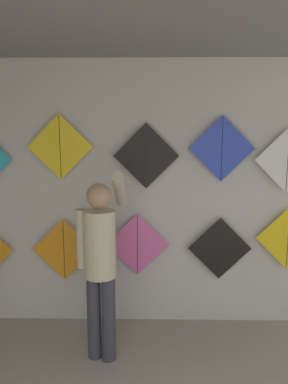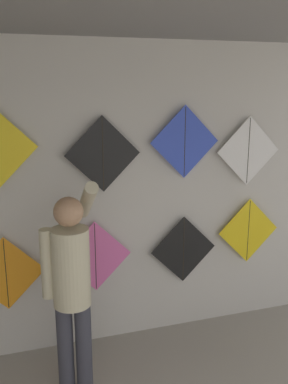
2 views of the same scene
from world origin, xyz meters
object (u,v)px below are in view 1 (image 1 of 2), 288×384
Objects in this scene: kite_3 at (220,248)px; kite_6 at (60,147)px; kite_1 at (64,250)px; kite_8 at (222,149)px; kite_2 at (138,245)px; kite_4 at (288,238)px; shopkeeper at (100,256)px; kite_9 at (288,160)px; kite_7 at (146,156)px.

kite_6 reaches higher than kite_3.
kite_8 is at bearing 0.00° from kite_1.
kite_2 reaches higher than kite_3.
kite_3 is 1.00× the size of kite_4.
shopkeeper is 1.23m from kite_6.
kite_2 is at bearing 0.00° from kite_6.
kite_8 is 1.00× the size of kite_9.
shopkeeper is at bearing -53.34° from kite_1.
kite_4 reaches higher than kite_1.
kite_6 reaches higher than kite_9.
kite_8 reaches higher than kite_3.
kite_3 is 1.05m from kite_8.
kite_6 is at bearing 180.00° from kite_2.
kite_4 is at bearing 0.00° from kite_2.
kite_1 is 1.00× the size of kite_2.
kite_9 is at bearing 0.00° from kite_6.
kite_9 is (1.44, 0.00, -0.04)m from kite_7.
kite_9 is at bearing 0.00° from kite_3.
kite_8 is (-0.73, 0.00, 0.94)m from kite_4.
kite_2 reaches higher than kite_1.
kite_8 is (-0.01, 0.00, 1.05)m from kite_3.
kite_7 reaches higher than kite_2.
kite_6 is (-0.79, 0.00, 1.03)m from kite_2.
kite_1 is 1.00× the size of kite_4.
kite_8 is at bearing 180.00° from kite_3.
shopkeeper is 2.11m from kite_9.
shopkeeper is 2.60× the size of kite_7.
kite_2 is at bearing 180.00° from kite_4.
kite_2 is (0.31, 0.64, -0.10)m from shopkeeper.
shopkeeper reaches higher than kite_3.
kite_8 is (1.17, 0.64, 0.92)m from shopkeeper.
kite_6 is at bearing 180.00° from kite_8.
kite_2 is at bearing 180.00° from kite_7.
kite_6 is (-2.37, 0.00, 0.95)m from kite_4.
kite_3 is at bearing 180.00° from kite_4.
shopkeeper is 2.60× the size of kite_6.
kite_6 is 2.32m from kite_9.
kite_3 reaches higher than kite_1.
shopkeeper is at bearing -115.83° from kite_2.
kite_7 is 0.77m from kite_8.
kite_8 is at bearing 0.00° from kite_7.
kite_4 is at bearing 0.00° from kite_1.
kite_1 is 1.66m from kite_3.
kite_2 is at bearing 180.00° from kite_8.
kite_3 is at bearing 0.00° from kite_6.
kite_9 is (1.84, 0.64, 0.80)m from shopkeeper.
kite_6 is at bearing 0.00° from kite_1.
kite_9 is at bearing 0.00° from kite_1.
kite_9 is (-0.06, 0.00, 0.82)m from kite_4.
kite_9 is at bearing 0.00° from kite_2.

